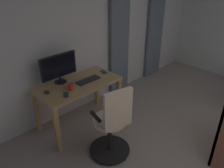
{
  "coord_description": "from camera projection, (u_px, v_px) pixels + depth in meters",
  "views": [
    {
      "loc": [
        2.53,
        -0.06,
        2.34
      ],
      "look_at": [
        0.68,
        -1.98,
        0.92
      ],
      "focal_mm": 36.45,
      "sensor_mm": 36.0,
      "label": 1
    }
  ],
  "objects": [
    {
      "name": "back_room_partition",
      "position": [
        98.0,
        33.0,
        3.95
      ],
      "size": [
        5.46,
        0.1,
        2.54
      ],
      "primitive_type": "cube",
      "color": "silver",
      "rests_on": "ground"
    },
    {
      "name": "curtain_left_panel",
      "position": [
        155.0,
        29.0,
        4.92
      ],
      "size": [
        0.48,
        0.06,
        2.16
      ],
      "primitive_type": "cube",
      "color": "slate",
      "rests_on": "ground"
    },
    {
      "name": "curtain_right_panel",
      "position": [
        119.0,
        39.0,
        4.24
      ],
      "size": [
        0.46,
        0.06,
        2.16
      ],
      "primitive_type": "cube",
      "color": "slate",
      "rests_on": "ground"
    },
    {
      "name": "desk",
      "position": [
        79.0,
        89.0,
        3.45
      ],
      "size": [
        1.25,
        0.65,
        0.75
      ],
      "color": "tan",
      "rests_on": "ground"
    },
    {
      "name": "office_chair",
      "position": [
        112.0,
        125.0,
        2.91
      ],
      "size": [
        0.56,
        0.56,
        1.08
      ],
      "rotation": [
        0.0,
        0.0,
        2.91
      ],
      "color": "black",
      "rests_on": "ground"
    },
    {
      "name": "computer_monitor",
      "position": [
        59.0,
        67.0,
        3.31
      ],
      "size": [
        0.58,
        0.18,
        0.44
      ],
      "color": "black",
      "rests_on": "desk"
    },
    {
      "name": "computer_keyboard",
      "position": [
        88.0,
        80.0,
        3.46
      ],
      "size": [
        0.38,
        0.13,
        0.02
      ],
      "primitive_type": "cube",
      "color": "#232328",
      "rests_on": "desk"
    },
    {
      "name": "computer_mouse",
      "position": [
        47.0,
        92.0,
        3.12
      ],
      "size": [
        0.06,
        0.1,
        0.04
      ],
      "primitive_type": "ellipsoid",
      "color": "#232328",
      "rests_on": "desk"
    },
    {
      "name": "cell_phone_face_up",
      "position": [
        103.0,
        72.0,
        3.73
      ],
      "size": [
        0.1,
        0.16,
        0.01
      ],
      "primitive_type": "cube",
      "rotation": [
        0.0,
        0.0,
        -0.24
      ],
      "color": "#333338",
      "rests_on": "desk"
    },
    {
      "name": "cell_phone_by_monitor",
      "position": [
        66.0,
        95.0,
        3.09
      ],
      "size": [
        0.14,
        0.16,
        0.01
      ],
      "primitive_type": "cube",
      "rotation": [
        0.0,
        0.0,
        -0.57
      ],
      "color": "#333338",
      "rests_on": "desk"
    },
    {
      "name": "mug_tea",
      "position": [
        71.0,
        87.0,
        3.2
      ],
      "size": [
        0.14,
        0.09,
        0.09
      ],
      "color": "#CC3D33",
      "rests_on": "desk"
    }
  ]
}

